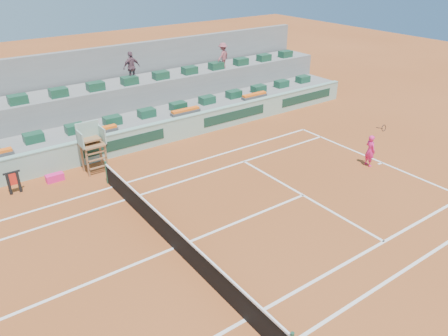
{
  "coord_description": "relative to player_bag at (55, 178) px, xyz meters",
  "views": [
    {
      "loc": [
        -5.86,
        -11.22,
        9.49
      ],
      "look_at": [
        4.0,
        2.5,
        1.0
      ],
      "focal_mm": 35.0,
      "sensor_mm": 36.0,
      "label": 1
    }
  ],
  "objects": [
    {
      "name": "court_lines",
      "position": [
        1.87,
        -7.55,
        -0.17
      ],
      "size": [
        23.89,
        11.09,
        0.01
      ],
      "color": "white",
      "rests_on": "ground"
    },
    {
      "name": "stadium_back_wall",
      "position": [
        1.87,
        6.35,
        2.03
      ],
      "size": [
        36.0,
        0.4,
        4.4
      ],
      "primitive_type": "cube",
      "color": "gray",
      "rests_on": "ground"
    },
    {
      "name": "seat_row_lower",
      "position": [
        1.87,
        2.25,
        1.25
      ],
      "size": [
        32.9,
        0.6,
        0.44
      ],
      "color": "#17472F",
      "rests_on": "seating_tier_lower"
    },
    {
      "name": "tennis_player",
      "position": [
        12.95,
        -7.31,
        0.63
      ],
      "size": [
        0.48,
        0.88,
        2.28
      ],
      "color": "#FF217F",
      "rests_on": "ground"
    },
    {
      "name": "advertising_hoarding",
      "position": [
        1.9,
        0.94,
        0.46
      ],
      "size": [
        36.0,
        0.34,
        1.26
      ],
      "color": "#8EB3A3",
      "rests_on": "ground"
    },
    {
      "name": "seating_tier_lower",
      "position": [
        1.87,
        3.15,
        0.43
      ],
      "size": [
        36.0,
        4.0,
        1.2
      ],
      "primitive_type": "cube",
      "color": "gray",
      "rests_on": "ground"
    },
    {
      "name": "spectator_right",
      "position": [
        12.34,
        4.06,
        3.24
      ],
      "size": [
        1.2,
        0.97,
        1.62
      ],
      "primitive_type": "imported",
      "rotation": [
        0.0,
        0.0,
        3.55
      ],
      "color": "#964B52",
      "rests_on": "seating_tier_upper"
    },
    {
      "name": "seating_tier_upper",
      "position": [
        1.87,
        4.75,
        1.13
      ],
      "size": [
        36.0,
        2.4,
        2.6
      ],
      "primitive_type": "cube",
      "color": "gray",
      "rests_on": "ground"
    },
    {
      "name": "umpire_chair",
      "position": [
        1.87,
        -0.06,
        1.37
      ],
      "size": [
        1.1,
        0.9,
        2.4
      ],
      "color": "brown",
      "rests_on": "ground"
    },
    {
      "name": "ground",
      "position": [
        1.87,
        -7.55,
        -0.17
      ],
      "size": [
        90.0,
        90.0,
        0.0
      ],
      "primitive_type": "plane",
      "color": "brown",
      "rests_on": "ground"
    },
    {
      "name": "seat_row_upper",
      "position": [
        1.87,
        4.15,
        2.65
      ],
      "size": [
        32.9,
        0.6,
        0.44
      ],
      "color": "#17472F",
      "rests_on": "seating_tier_upper"
    },
    {
      "name": "tennis_net",
      "position": [
        1.87,
        -7.55,
        0.35
      ],
      "size": [
        0.1,
        11.97,
        1.1
      ],
      "color": "black",
      "rests_on": "ground"
    },
    {
      "name": "spectator_mid",
      "position": [
        6.16,
        4.34,
        3.32
      ],
      "size": [
        1.08,
        0.54,
        1.78
      ],
      "primitive_type": "imported",
      "rotation": [
        0.0,
        0.0,
        3.25
      ],
      "color": "#6D4956",
      "rests_on": "seating_tier_upper"
    },
    {
      "name": "towel_rack",
      "position": [
        -1.72,
        -0.13,
        0.43
      ],
      "size": [
        0.69,
        0.11,
        1.03
      ],
      "color": "black",
      "rests_on": "ground"
    },
    {
      "name": "player_bag",
      "position": [
        0.0,
        0.0,
        0.0
      ],
      "size": [
        0.79,
        0.35,
        0.35
      ],
      "primitive_type": "cube",
      "color": "#FF217F",
      "rests_on": "ground"
    },
    {
      "name": "flower_planters",
      "position": [
        0.37,
        1.45,
        1.16
      ],
      "size": [
        26.8,
        0.36,
        0.28
      ],
      "color": "#484848",
      "rests_on": "seating_tier_lower"
    }
  ]
}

